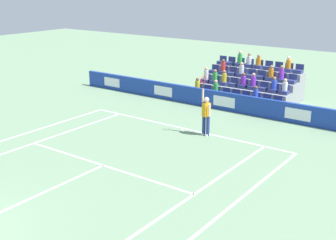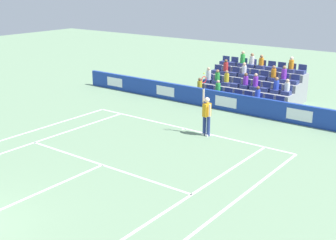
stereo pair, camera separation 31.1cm
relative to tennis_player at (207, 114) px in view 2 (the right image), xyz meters
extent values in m
cube|color=white|center=(1.31, -0.21, -0.99)|extent=(10.97, 0.10, 0.01)
cube|color=white|center=(1.31, 5.28, -0.99)|extent=(8.23, 0.10, 0.01)
cube|color=white|center=(1.31, 8.48, -0.99)|extent=(0.10, 6.40, 0.01)
cube|color=white|center=(5.43, 5.74, -0.99)|extent=(0.10, 11.89, 0.01)
cube|color=white|center=(-2.80, 5.74, -0.99)|extent=(0.10, 11.89, 0.01)
cube|color=white|center=(6.80, 5.74, -0.99)|extent=(0.10, 11.89, 0.01)
cube|color=white|center=(-4.17, 5.74, -0.99)|extent=(0.10, 11.89, 0.01)
cube|color=white|center=(1.31, -0.11, -0.99)|extent=(0.10, 0.20, 0.01)
cube|color=#193899|center=(1.31, -4.13, -0.50)|extent=(20.40, 0.20, 0.99)
cube|color=white|center=(-2.77, -4.02, -0.50)|extent=(1.31, 0.01, 0.55)
cube|color=white|center=(1.31, -4.02, -0.50)|extent=(1.31, 0.01, 0.55)
cube|color=white|center=(5.39, -4.02, -0.50)|extent=(1.31, 0.01, 0.55)
cube|color=white|center=(9.47, -4.02, -0.50)|extent=(1.31, 0.01, 0.55)
cylinder|color=navy|center=(-0.13, 0.02, -0.54)|extent=(0.16, 0.16, 0.90)
cylinder|color=navy|center=(0.11, -0.02, -0.54)|extent=(0.16, 0.16, 0.90)
cube|color=white|center=(-0.13, 0.02, -0.95)|extent=(0.17, 0.28, 0.08)
cube|color=white|center=(0.11, -0.02, -0.95)|extent=(0.17, 0.28, 0.08)
cube|color=orange|center=(-0.01, 0.00, 0.21)|extent=(0.28, 0.39, 0.60)
sphere|color=beige|center=(-0.01, 0.00, 0.67)|extent=(0.24, 0.24, 0.24)
cylinder|color=beige|center=(0.21, -0.04, 0.82)|extent=(0.09, 0.09, 0.62)
cylinder|color=beige|center=(-0.21, 0.09, 0.23)|extent=(0.09, 0.09, 0.56)
cylinder|color=black|center=(0.21, -0.04, 1.27)|extent=(0.04, 0.04, 0.28)
torus|color=red|center=(0.21, -0.04, 1.55)|extent=(0.09, 0.31, 0.31)
sphere|color=#D1E533|center=(0.21, -0.04, 1.83)|extent=(0.07, 0.07, 0.07)
cube|color=gray|center=(1.31, -5.20, -0.78)|extent=(5.58, 0.95, 0.42)
cube|color=navy|center=(-1.17, -5.20, -0.47)|extent=(0.48, 0.44, 0.20)
cube|color=navy|center=(-1.17, -5.40, -0.22)|extent=(0.48, 0.04, 0.30)
cube|color=navy|center=(-0.55, -5.20, -0.47)|extent=(0.48, 0.44, 0.20)
cube|color=navy|center=(-0.55, -5.40, -0.22)|extent=(0.48, 0.04, 0.30)
cube|color=navy|center=(0.07, -5.20, -0.47)|extent=(0.48, 0.44, 0.20)
cube|color=navy|center=(0.07, -5.40, -0.22)|extent=(0.48, 0.04, 0.30)
cube|color=navy|center=(0.69, -5.20, -0.47)|extent=(0.48, 0.44, 0.20)
cube|color=navy|center=(0.69, -5.40, -0.22)|extent=(0.48, 0.04, 0.30)
cube|color=navy|center=(1.31, -5.20, -0.47)|extent=(0.48, 0.44, 0.20)
cube|color=navy|center=(1.31, -5.40, -0.22)|extent=(0.48, 0.04, 0.30)
cube|color=navy|center=(1.93, -5.20, -0.47)|extent=(0.48, 0.44, 0.20)
cube|color=navy|center=(1.93, -5.40, -0.22)|extent=(0.48, 0.04, 0.30)
cube|color=navy|center=(2.55, -5.20, -0.47)|extent=(0.48, 0.44, 0.20)
cube|color=navy|center=(2.55, -5.40, -0.22)|extent=(0.48, 0.04, 0.30)
cube|color=navy|center=(3.17, -5.20, -0.47)|extent=(0.48, 0.44, 0.20)
cube|color=navy|center=(3.17, -5.40, -0.22)|extent=(0.48, 0.04, 0.30)
cube|color=navy|center=(3.79, -5.20, -0.47)|extent=(0.48, 0.44, 0.20)
cube|color=navy|center=(3.79, -5.40, -0.22)|extent=(0.48, 0.04, 0.30)
cube|color=gray|center=(1.31, -6.15, -0.57)|extent=(5.58, 0.95, 0.84)
cube|color=navy|center=(-1.17, -6.15, -0.05)|extent=(0.48, 0.44, 0.20)
cube|color=navy|center=(-1.17, -6.35, 0.20)|extent=(0.48, 0.04, 0.30)
cube|color=navy|center=(-0.55, -6.15, -0.05)|extent=(0.48, 0.44, 0.20)
cube|color=navy|center=(-0.55, -6.35, 0.20)|extent=(0.48, 0.04, 0.30)
cube|color=navy|center=(0.07, -6.15, -0.05)|extent=(0.48, 0.44, 0.20)
cube|color=navy|center=(0.07, -6.35, 0.20)|extent=(0.48, 0.04, 0.30)
cube|color=navy|center=(0.69, -6.15, -0.05)|extent=(0.48, 0.44, 0.20)
cube|color=navy|center=(0.69, -6.35, 0.20)|extent=(0.48, 0.04, 0.30)
cube|color=navy|center=(1.31, -6.15, -0.05)|extent=(0.48, 0.44, 0.20)
cube|color=navy|center=(1.31, -6.35, 0.20)|extent=(0.48, 0.04, 0.30)
cube|color=navy|center=(1.93, -6.15, -0.05)|extent=(0.48, 0.44, 0.20)
cube|color=navy|center=(1.93, -6.35, 0.20)|extent=(0.48, 0.04, 0.30)
cube|color=navy|center=(2.55, -6.15, -0.05)|extent=(0.48, 0.44, 0.20)
cube|color=navy|center=(2.55, -6.35, 0.20)|extent=(0.48, 0.04, 0.30)
cube|color=navy|center=(3.17, -6.15, -0.05)|extent=(0.48, 0.44, 0.20)
cube|color=navy|center=(3.17, -6.35, 0.20)|extent=(0.48, 0.04, 0.30)
cube|color=navy|center=(3.79, -6.15, -0.05)|extent=(0.48, 0.44, 0.20)
cube|color=navy|center=(3.79, -6.35, 0.20)|extent=(0.48, 0.04, 0.30)
cube|color=gray|center=(1.31, -7.10, -0.36)|extent=(5.58, 0.95, 1.26)
cube|color=navy|center=(-1.17, -7.10, 0.37)|extent=(0.48, 0.44, 0.20)
cube|color=navy|center=(-1.17, -7.30, 0.62)|extent=(0.48, 0.04, 0.30)
cube|color=navy|center=(-0.55, -7.10, 0.37)|extent=(0.48, 0.44, 0.20)
cube|color=navy|center=(-0.55, -7.30, 0.62)|extent=(0.48, 0.04, 0.30)
cube|color=navy|center=(0.07, -7.10, 0.37)|extent=(0.48, 0.44, 0.20)
cube|color=navy|center=(0.07, -7.30, 0.62)|extent=(0.48, 0.04, 0.30)
cube|color=navy|center=(0.69, -7.10, 0.37)|extent=(0.48, 0.44, 0.20)
cube|color=navy|center=(0.69, -7.30, 0.62)|extent=(0.48, 0.04, 0.30)
cube|color=navy|center=(1.31, -7.10, 0.37)|extent=(0.48, 0.44, 0.20)
cube|color=navy|center=(1.31, -7.30, 0.62)|extent=(0.48, 0.04, 0.30)
cube|color=navy|center=(1.93, -7.10, 0.37)|extent=(0.48, 0.44, 0.20)
cube|color=navy|center=(1.93, -7.30, 0.62)|extent=(0.48, 0.04, 0.30)
cube|color=navy|center=(2.55, -7.10, 0.37)|extent=(0.48, 0.44, 0.20)
cube|color=navy|center=(2.55, -7.30, 0.62)|extent=(0.48, 0.04, 0.30)
cube|color=navy|center=(3.17, -7.10, 0.37)|extent=(0.48, 0.44, 0.20)
cube|color=navy|center=(3.17, -7.30, 0.62)|extent=(0.48, 0.04, 0.30)
cube|color=navy|center=(3.79, -7.10, 0.37)|extent=(0.48, 0.44, 0.20)
cube|color=navy|center=(3.79, -7.30, 0.62)|extent=(0.48, 0.04, 0.30)
cube|color=gray|center=(1.31, -8.05, -0.15)|extent=(5.58, 0.95, 1.68)
cube|color=navy|center=(-1.17, -8.05, 0.79)|extent=(0.48, 0.44, 0.20)
cube|color=navy|center=(-1.17, -8.25, 1.04)|extent=(0.48, 0.04, 0.30)
cube|color=navy|center=(-0.55, -8.05, 0.79)|extent=(0.48, 0.44, 0.20)
cube|color=navy|center=(-0.55, -8.25, 1.04)|extent=(0.48, 0.04, 0.30)
cube|color=navy|center=(0.07, -8.05, 0.79)|extent=(0.48, 0.44, 0.20)
cube|color=navy|center=(0.07, -8.25, 1.04)|extent=(0.48, 0.04, 0.30)
cube|color=navy|center=(0.69, -8.05, 0.79)|extent=(0.48, 0.44, 0.20)
cube|color=navy|center=(0.69, -8.25, 1.04)|extent=(0.48, 0.04, 0.30)
cube|color=navy|center=(1.31, -8.05, 0.79)|extent=(0.48, 0.44, 0.20)
cube|color=navy|center=(1.31, -8.25, 1.04)|extent=(0.48, 0.04, 0.30)
cube|color=navy|center=(1.93, -8.05, 0.79)|extent=(0.48, 0.44, 0.20)
cube|color=navy|center=(1.93, -8.25, 1.04)|extent=(0.48, 0.04, 0.30)
cube|color=navy|center=(2.55, -8.05, 0.79)|extent=(0.48, 0.44, 0.20)
cube|color=navy|center=(2.55, -8.25, 1.04)|extent=(0.48, 0.04, 0.30)
cube|color=navy|center=(3.17, -8.05, 0.79)|extent=(0.48, 0.44, 0.20)
cube|color=navy|center=(3.17, -8.25, 1.04)|extent=(0.48, 0.04, 0.30)
cube|color=navy|center=(3.79, -8.05, 0.79)|extent=(0.48, 0.44, 0.20)
cube|color=navy|center=(3.79, -8.25, 1.04)|extent=(0.48, 0.04, 0.30)
cylinder|color=green|center=(3.17, -6.20, 0.28)|extent=(0.28, 0.28, 0.46)
sphere|color=#9E7251|center=(3.17, -6.20, 0.61)|extent=(0.20, 0.20, 0.20)
cylinder|color=blue|center=(-0.55, -6.20, 0.29)|extent=(0.28, 0.28, 0.48)
sphere|color=#9E7251|center=(-0.55, -6.20, 0.63)|extent=(0.20, 0.20, 0.20)
cylinder|color=orange|center=(0.07, -7.15, 0.71)|extent=(0.28, 0.28, 0.49)
sphere|color=#9E7251|center=(0.07, -7.15, 1.06)|extent=(0.20, 0.20, 0.20)
cylinder|color=red|center=(3.17, -7.15, 0.73)|extent=(0.28, 0.28, 0.52)
sphere|color=brown|center=(3.17, -7.15, 1.09)|extent=(0.20, 0.20, 0.20)
cylinder|color=white|center=(1.93, -8.10, 1.12)|extent=(0.28, 0.28, 0.47)
sphere|color=#9E7251|center=(1.93, -8.10, 1.46)|extent=(0.20, 0.20, 0.20)
cylinder|color=blue|center=(0.07, -5.25, -0.13)|extent=(0.28, 0.28, 0.49)
sphere|color=brown|center=(0.07, -5.25, 0.22)|extent=(0.20, 0.20, 0.20)
cylinder|color=white|center=(3.79, -6.20, 0.31)|extent=(0.28, 0.28, 0.52)
sphere|color=#D3A884|center=(3.79, -6.20, 0.67)|extent=(0.20, 0.20, 0.20)
cylinder|color=white|center=(-1.17, -6.20, 0.28)|extent=(0.28, 0.28, 0.46)
sphere|color=#D3A884|center=(-1.17, -6.20, 0.60)|extent=(0.20, 0.20, 0.20)
cylinder|color=white|center=(1.93, -7.15, 0.70)|extent=(0.28, 0.28, 0.46)
sphere|color=#D3A884|center=(1.93, -7.15, 1.03)|extent=(0.20, 0.20, 0.20)
cylinder|color=purple|center=(0.69, -6.20, 0.32)|extent=(0.28, 0.28, 0.54)
sphere|color=#D3A884|center=(0.69, -6.20, 0.69)|extent=(0.20, 0.20, 0.20)
cylinder|color=orange|center=(1.31, -8.10, 1.10)|extent=(0.28, 0.28, 0.43)
sphere|color=#9E7251|center=(1.31, -8.10, 1.42)|extent=(0.20, 0.20, 0.20)
cylinder|color=purple|center=(1.31, -6.20, 0.29)|extent=(0.28, 0.28, 0.49)
sphere|color=brown|center=(1.31, -6.20, 0.63)|extent=(0.20, 0.20, 0.20)
cylinder|color=green|center=(2.55, -8.10, 1.16)|extent=(0.28, 0.28, 0.54)
sphere|color=#D3A884|center=(2.55, -8.10, 1.52)|extent=(0.20, 0.20, 0.20)
cylinder|color=yellow|center=(2.55, -6.20, 0.29)|extent=(0.28, 0.28, 0.49)
sphere|color=#9E7251|center=(2.55, -6.20, 0.63)|extent=(0.20, 0.20, 0.20)
cylinder|color=purple|center=(-0.55, -7.15, 0.74)|extent=(0.28, 0.28, 0.55)
sphere|color=#9E7251|center=(-0.55, -7.15, 1.12)|extent=(0.20, 0.20, 0.20)
cylinder|color=green|center=(2.55, -5.25, -0.12)|extent=(0.28, 0.28, 0.50)
sphere|color=#D3A884|center=(2.55, -5.25, 0.23)|extent=(0.20, 0.20, 0.20)
cylinder|color=orange|center=(-0.55, -8.10, 1.14)|extent=(0.28, 0.28, 0.50)
sphere|color=beige|center=(-0.55, -8.10, 1.49)|extent=(0.20, 0.20, 0.20)
cylinder|color=yellow|center=(3.79, -5.25, -0.14)|extent=(0.28, 0.28, 0.46)
sphere|color=brown|center=(3.79, -5.25, 0.19)|extent=(0.20, 0.20, 0.20)
camera|label=1|loc=(-9.95, 16.56, 5.73)|focal=47.97mm
camera|label=2|loc=(-10.20, 16.38, 5.73)|focal=47.97mm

